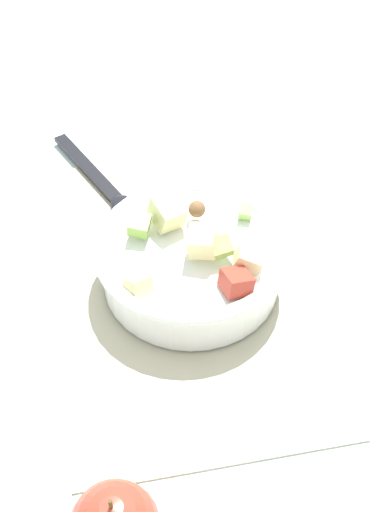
% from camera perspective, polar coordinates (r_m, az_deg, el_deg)
% --- Properties ---
extents(ground_plane, '(2.40, 2.40, 0.00)m').
position_cam_1_polar(ground_plane, '(0.88, -0.84, -2.35)').
color(ground_plane, silver).
extents(placemat, '(0.50, 0.31, 0.01)m').
position_cam_1_polar(placemat, '(0.88, -0.85, -2.22)').
color(placemat, '#BCB299').
rests_on(placemat, ground_plane).
extents(salad_bowl, '(0.23, 0.23, 0.10)m').
position_cam_1_polar(salad_bowl, '(0.85, 0.01, -0.43)').
color(salad_bowl, white).
rests_on(salad_bowl, placemat).
extents(serving_spoon, '(0.22, 0.12, 0.01)m').
position_cam_1_polar(serving_spoon, '(1.00, -6.73, 5.33)').
color(serving_spoon, black).
rests_on(serving_spoon, placemat).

